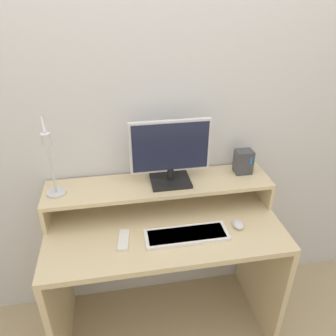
{
  "coord_description": "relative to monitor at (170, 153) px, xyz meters",
  "views": [
    {
      "loc": [
        -0.21,
        -1.01,
        1.85
      ],
      "look_at": [
        0.02,
        0.32,
        1.09
      ],
      "focal_mm": 35.0,
      "sensor_mm": 36.0,
      "label": 1
    }
  ],
  "objects": [
    {
      "name": "mouse",
      "position": [
        0.31,
        -0.24,
        -0.32
      ],
      "size": [
        0.06,
        0.08,
        0.03
      ],
      "color": "silver",
      "rests_on": "desk"
    },
    {
      "name": "keyboard",
      "position": [
        0.03,
        -0.26,
        -0.32
      ],
      "size": [
        0.41,
        0.14,
        0.02
      ],
      "color": "white",
      "rests_on": "desk"
    },
    {
      "name": "monitor",
      "position": [
        0.0,
        0.0,
        0.0
      ],
      "size": [
        0.41,
        0.17,
        0.35
      ],
      "color": "black",
      "rests_on": "monitor_shelf"
    },
    {
      "name": "desk_lamp",
      "position": [
        -0.57,
        -0.07,
        0.02
      ],
      "size": [
        0.11,
        0.25,
        0.41
      ],
      "color": "silver",
      "rests_on": "monitor_shelf"
    },
    {
      "name": "remote_control",
      "position": [
        -0.27,
        -0.25,
        -0.32
      ],
      "size": [
        0.07,
        0.15,
        0.02
      ],
      "color": "white",
      "rests_on": "desk"
    },
    {
      "name": "router_dock",
      "position": [
        0.41,
        0.03,
        -0.11
      ],
      "size": [
        0.09,
        0.08,
        0.13
      ],
      "color": "#3D3D42",
      "rests_on": "monitor_shelf"
    },
    {
      "name": "wall_back",
      "position": [
        -0.06,
        0.16,
        0.15
      ],
      "size": [
        6.0,
        0.05,
        2.5
      ],
      "color": "silver",
      "rests_on": "ground_plane"
    },
    {
      "name": "desk",
      "position": [
        -0.06,
        -0.16,
        -0.56
      ],
      "size": [
        1.2,
        0.57,
        0.77
      ],
      "color": "beige",
      "rests_on": "ground_plane"
    },
    {
      "name": "monitor_shelf",
      "position": [
        -0.06,
        -0.0,
        -0.2
      ],
      "size": [
        1.2,
        0.26,
        0.16
      ],
      "color": "beige",
      "rests_on": "desk"
    }
  ]
}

